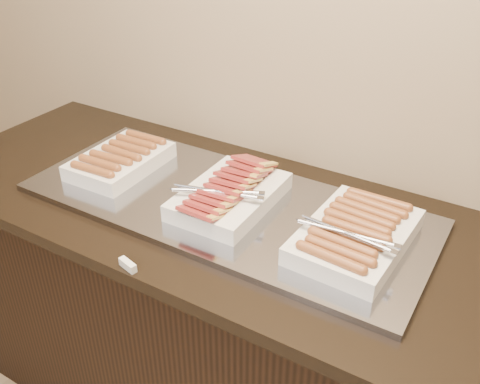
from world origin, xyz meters
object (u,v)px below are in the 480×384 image
Objects in this scene: counter at (232,321)px; dish_left at (121,160)px; warming_tray at (224,205)px; dish_center at (229,194)px; dish_right at (355,234)px.

dish_left is (-0.42, 0.00, 0.50)m from counter.
dish_center is (0.02, -0.00, 0.05)m from warming_tray.
warming_tray is 0.40m from dish_left.
dish_center reaches higher than counter.
counter is at bearing -1.25° from dish_left.
counter is 0.63m from dish_right.
warming_tray is at bearing 167.80° from dish_center.
dish_center reaches higher than dish_right.
counter is 5.55× the size of dish_center.
dish_center is at bearing -134.19° from counter.
warming_tray is 3.72× the size of dish_left.
counter is 0.65m from dish_left.
warming_tray reaches higher than counter.
dish_center is 0.38m from dish_right.
dish_center is at bearing -177.37° from dish_right.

